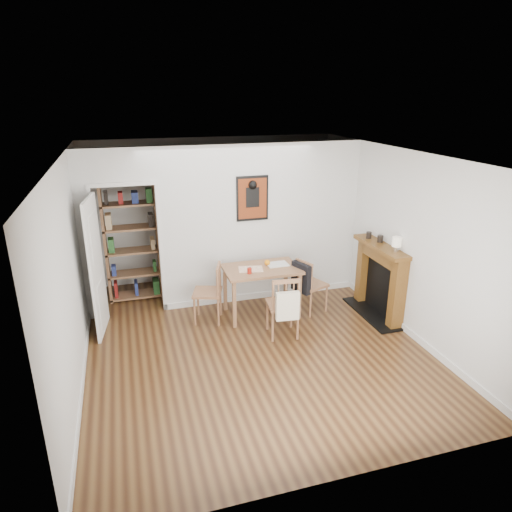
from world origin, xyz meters
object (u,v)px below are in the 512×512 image
object	(u,v)px
bookshelf	(132,239)
fireplace	(380,278)
dining_table	(262,274)
notebook	(277,264)
mantel_lamp	(397,243)
ceramic_jar_b	(369,235)
orange_fruit	(267,263)
chair_left	(207,293)
chair_front	(283,305)
red_glass	(249,271)
ceramic_jar_a	(380,239)
chair_right	(311,284)

from	to	relation	value
bookshelf	fireplace	xyz separation A→B (m)	(3.65, -1.74, -0.42)
dining_table	notebook	distance (m)	0.30
mantel_lamp	ceramic_jar_b	size ratio (longest dim) A/B	2.03
notebook	fireplace	bearing A→B (deg)	-20.77
dining_table	mantel_lamp	world-z (taller)	mantel_lamp
fireplace	orange_fruit	size ratio (longest dim) A/B	13.99
chair_left	fireplace	size ratio (longest dim) A/B	0.74
chair_front	bookshelf	bearing A→B (deg)	135.27
orange_fruit	red_glass	bearing A→B (deg)	-145.47
orange_fruit	ceramic_jar_a	distance (m)	1.77
red_glass	orange_fruit	distance (m)	0.43
fireplace	ceramic_jar_b	xyz separation A→B (m)	(-0.06, 0.35, 0.60)
chair_right	bookshelf	size ratio (longest dim) A/B	0.43
mantel_lamp	chair_front	bearing A→B (deg)	176.10
chair_right	red_glass	xyz separation A→B (m)	(-1.02, -0.05, 0.37)
red_glass	orange_fruit	world-z (taller)	orange_fruit
red_glass	mantel_lamp	size ratio (longest dim) A/B	0.40
dining_table	notebook	xyz separation A→B (m)	(0.28, 0.06, 0.10)
chair_right	orange_fruit	size ratio (longest dim) A/B	10.04
mantel_lamp	ceramic_jar_a	xyz separation A→B (m)	(0.01, 0.45, -0.08)
dining_table	chair_front	world-z (taller)	chair_front
chair_front	chair_left	bearing A→B (deg)	141.68
ceramic_jar_b	ceramic_jar_a	bearing A→B (deg)	-72.89
chair_left	mantel_lamp	xyz separation A→B (m)	(2.63, -0.86, 0.83)
chair_left	red_glass	size ratio (longest dim) A/B	10.62
chair_front	ceramic_jar_a	distance (m)	1.87
mantel_lamp	ceramic_jar_b	bearing A→B (deg)	95.45
notebook	ceramic_jar_a	world-z (taller)	ceramic_jar_a
mantel_lamp	ceramic_jar_a	world-z (taller)	mantel_lamp
bookshelf	orange_fruit	size ratio (longest dim) A/B	23.59
orange_fruit	ceramic_jar_a	world-z (taller)	ceramic_jar_a
bookshelf	dining_table	bearing A→B (deg)	-33.24
chair_left	ceramic_jar_b	world-z (taller)	ceramic_jar_b
orange_fruit	fireplace	bearing A→B (deg)	-19.61
chair_right	notebook	distance (m)	0.63
chair_front	orange_fruit	world-z (taller)	chair_front
chair_right	bookshelf	bearing A→B (deg)	153.06
bookshelf	mantel_lamp	distance (m)	4.20
ceramic_jar_a	chair_right	bearing A→B (deg)	164.94
chair_right	ceramic_jar_a	world-z (taller)	ceramic_jar_a
mantel_lamp	ceramic_jar_b	world-z (taller)	mantel_lamp
orange_fruit	mantel_lamp	distance (m)	1.95
mantel_lamp	ceramic_jar_b	xyz separation A→B (m)	(-0.06, 0.67, -0.08)
chair_left	mantel_lamp	bearing A→B (deg)	-18.17
dining_table	fireplace	distance (m)	1.85
chair_front	ceramic_jar_b	bearing A→B (deg)	18.91
red_glass	ceramic_jar_a	distance (m)	2.07
bookshelf	mantel_lamp	world-z (taller)	bookshelf
red_glass	mantel_lamp	distance (m)	2.18
dining_table	notebook	size ratio (longest dim) A/B	3.54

